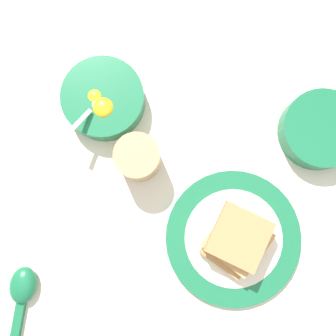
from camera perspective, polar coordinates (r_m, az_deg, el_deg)
The scene contains 7 objects.
ground_plane at distance 0.64m, azimuth 4.86°, elevation -8.20°, with size 3.00×3.00×0.00m, color silver.
egg_bowl at distance 0.65m, azimuth -9.34°, elevation 9.82°, with size 0.15×0.13×0.07m.
toast_plate at distance 0.65m, azimuth 9.43°, elevation -10.00°, with size 0.22×0.22×0.01m.
toast_sandwich at distance 0.62m, azimuth 10.05°, elevation -10.21°, with size 0.10×0.09×0.05m.
soup_spoon at distance 0.68m, azimuth -20.44°, elevation -16.56°, with size 0.14×0.08×0.03m.
congee_bowl at distance 0.68m, azimuth 21.23°, elevation 5.19°, with size 0.13×0.13×0.04m.
drinking_cup at distance 0.61m, azimuth -4.38°, elevation 1.48°, with size 0.07×0.07×0.07m.
Camera 1 is at (0.01, -0.06, 0.64)m, focal length 42.00 mm.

